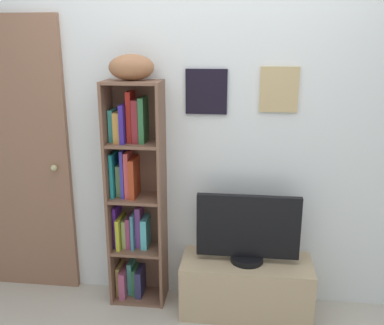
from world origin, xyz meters
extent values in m
cube|color=silver|center=(0.00, 1.13, 1.15)|extent=(4.80, 0.06, 2.31)
cube|color=black|center=(0.06, 1.09, 1.49)|extent=(0.27, 0.02, 0.29)
cube|color=#8E98B2|center=(0.06, 1.09, 1.49)|extent=(0.22, 0.01, 0.24)
cube|color=tan|center=(0.52, 1.09, 1.51)|extent=(0.24, 0.02, 0.29)
cube|color=#8DA2B1|center=(0.52, 1.09, 1.51)|extent=(0.19, 0.01, 0.24)
cube|color=brown|center=(-0.58, 0.98, 0.78)|extent=(0.02, 0.24, 1.57)
cube|color=brown|center=(-0.22, 0.98, 0.78)|extent=(0.02, 0.24, 1.57)
cube|color=brown|center=(-0.40, 1.10, 0.78)|extent=(0.38, 0.01, 1.57)
cube|color=brown|center=(-0.40, 0.98, 0.01)|extent=(0.34, 0.23, 0.02)
cube|color=brown|center=(-0.40, 0.98, 0.39)|extent=(0.34, 0.23, 0.02)
cube|color=brown|center=(-0.40, 0.98, 0.77)|extent=(0.34, 0.23, 0.02)
cube|color=brown|center=(-0.40, 0.98, 1.16)|extent=(0.34, 0.23, 0.02)
cube|color=brown|center=(-0.40, 0.98, 1.56)|extent=(0.34, 0.23, 0.02)
cube|color=tan|center=(-0.56, 1.01, 0.13)|extent=(0.03, 0.16, 0.22)
cube|color=#9F496A|center=(-0.52, 0.99, 0.12)|extent=(0.04, 0.19, 0.20)
cube|color=teal|center=(-0.48, 1.03, 0.14)|extent=(0.03, 0.13, 0.25)
cube|color=#2E693F|center=(-0.44, 1.02, 0.12)|extent=(0.03, 0.15, 0.20)
cube|color=navy|center=(-0.41, 1.00, 0.12)|extent=(0.04, 0.17, 0.20)
cube|color=#4C1D8B|center=(-0.56, 1.01, 0.55)|extent=(0.02, 0.16, 0.30)
cube|color=gold|center=(-0.53, 0.99, 0.51)|extent=(0.03, 0.19, 0.23)
cube|color=#8F9D5F|center=(-0.50, 1.02, 0.50)|extent=(0.03, 0.15, 0.20)
cube|color=#8E365D|center=(-0.47, 1.01, 0.51)|extent=(0.03, 0.16, 0.22)
cube|color=teal|center=(-0.43, 1.00, 0.53)|extent=(0.02, 0.17, 0.26)
cube|color=#7E418F|center=(-0.40, 1.03, 0.55)|extent=(0.04, 0.13, 0.30)
cube|color=#4DAFB9|center=(-0.36, 1.01, 0.51)|extent=(0.04, 0.15, 0.22)
cube|color=teal|center=(-0.56, 1.00, 0.94)|extent=(0.02, 0.18, 0.30)
cube|color=#5C7446|center=(-0.52, 1.02, 0.89)|extent=(0.03, 0.14, 0.22)
cube|color=#38319F|center=(-0.49, 1.01, 0.95)|extent=(0.02, 0.17, 0.33)
cube|color=#C84748|center=(-0.46, 1.00, 0.94)|extent=(0.03, 0.17, 0.32)
cube|color=#A2361B|center=(-0.42, 1.00, 0.92)|extent=(0.04, 0.19, 0.27)
cube|color=teal|center=(-0.55, 1.02, 1.27)|extent=(0.03, 0.14, 0.21)
cube|color=#C1873C|center=(-0.51, 1.00, 1.27)|extent=(0.04, 0.17, 0.20)
cube|color=navy|center=(-0.47, 0.99, 1.29)|extent=(0.03, 0.19, 0.25)
cube|color=red|center=(-0.43, 1.02, 1.33)|extent=(0.03, 0.14, 0.33)
cube|color=maroon|center=(-0.39, 1.01, 1.31)|extent=(0.04, 0.16, 0.28)
cube|color=#2C6238|center=(-0.35, 1.01, 1.31)|extent=(0.04, 0.16, 0.30)
ellipsoid|color=#935E3E|center=(-0.40, 0.98, 1.65)|extent=(0.32, 0.23, 0.16)
cube|color=tan|center=(0.36, 0.91, 0.19)|extent=(0.88, 0.37, 0.38)
cube|color=#7E6C53|center=(0.36, 0.74, 0.19)|extent=(0.79, 0.01, 0.24)
cylinder|color=black|center=(0.36, 0.91, 0.40)|extent=(0.22, 0.22, 0.04)
cube|color=black|center=(0.36, 0.91, 0.64)|extent=(0.68, 0.04, 0.43)
cube|color=#506B9A|center=(0.36, 0.90, 0.64)|extent=(0.64, 0.01, 0.39)
cube|color=#835B46|center=(-1.31, 1.08, 0.99)|extent=(0.81, 0.04, 1.99)
cube|color=brown|center=(-1.31, 1.06, 1.39)|extent=(0.52, 0.01, 0.72)
cube|color=brown|center=(-1.31, 1.06, 0.56)|extent=(0.52, 0.01, 0.72)
sphere|color=tan|center=(-1.00, 1.03, 0.95)|extent=(0.04, 0.04, 0.04)
camera|label=1|loc=(0.30, -1.71, 1.82)|focal=40.15mm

